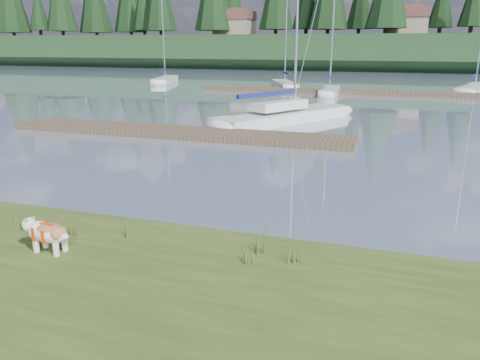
% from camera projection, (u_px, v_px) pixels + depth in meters
% --- Properties ---
extents(ground, '(200.00, 200.00, 0.00)m').
position_uv_depth(ground, '(329.00, 93.00, 38.98)').
color(ground, gray).
rests_on(ground, ground).
extents(ridge, '(200.00, 20.00, 5.00)m').
position_uv_depth(ridge, '(366.00, 52.00, 77.45)').
color(ridge, black).
rests_on(ridge, ground).
extents(bulldog, '(0.99, 0.45, 0.59)m').
position_uv_depth(bulldog, '(48.00, 232.00, 8.43)').
color(bulldog, silver).
rests_on(bulldog, bank).
extents(sailboat_main, '(6.57, 9.59, 14.15)m').
position_uv_depth(sailboat_main, '(293.00, 113.00, 24.93)').
color(sailboat_main, silver).
rests_on(sailboat_main, ground).
extents(dock_near, '(16.00, 2.00, 0.30)m').
position_uv_depth(dock_near, '(174.00, 132.00, 21.01)').
color(dock_near, '#4C3D2C').
rests_on(dock_near, ground).
extents(dock_far, '(26.00, 2.20, 0.30)m').
position_uv_depth(dock_far, '(353.00, 92.00, 38.34)').
color(dock_far, '#4C3D2C').
rests_on(dock_far, ground).
extents(sailboat_bg_0, '(3.53, 7.83, 11.21)m').
position_uv_depth(sailboat_bg_0, '(166.00, 79.00, 49.45)').
color(sailboat_bg_0, silver).
rests_on(sailboat_bg_0, ground).
extents(sailboat_bg_1, '(4.14, 7.19, 10.85)m').
position_uv_depth(sailboat_bg_1, '(284.00, 84.00, 43.87)').
color(sailboat_bg_1, silver).
rests_on(sailboat_bg_1, ground).
extents(sailboat_bg_2, '(1.48, 6.15, 9.38)m').
position_uv_depth(sailboat_bg_2, '(330.00, 90.00, 37.59)').
color(sailboat_bg_2, silver).
rests_on(sailboat_bg_2, ground).
extents(sailboat_bg_3, '(4.23, 8.76, 12.63)m').
position_uv_depth(sailboat_bg_3, '(477.00, 87.00, 40.28)').
color(sailboat_bg_3, silver).
rests_on(sailboat_bg_3, ground).
extents(weed_0, '(0.17, 0.14, 0.50)m').
position_uv_depth(weed_0, '(74.00, 225.00, 9.18)').
color(weed_0, '#475B23').
rests_on(weed_0, bank).
extents(weed_1, '(0.17, 0.14, 0.46)m').
position_uv_depth(weed_1, '(125.00, 227.00, 9.15)').
color(weed_1, '#475B23').
rests_on(weed_1, bank).
extents(weed_2, '(0.17, 0.14, 0.67)m').
position_uv_depth(weed_2, '(261.00, 238.00, 8.39)').
color(weed_2, '#475B23').
rests_on(weed_2, bank).
extents(weed_3, '(0.17, 0.14, 0.44)m').
position_uv_depth(weed_3, '(16.00, 214.00, 9.87)').
color(weed_3, '#475B23').
rests_on(weed_3, bank).
extents(weed_4, '(0.17, 0.14, 0.44)m').
position_uv_depth(weed_4, '(249.00, 253.00, 8.02)').
color(weed_4, '#475B23').
rests_on(weed_4, bank).
extents(weed_5, '(0.17, 0.14, 0.54)m').
position_uv_depth(weed_5, '(296.00, 250.00, 8.03)').
color(weed_5, '#475B23').
rests_on(weed_5, bank).
extents(mud_lip, '(60.00, 0.50, 0.14)m').
position_uv_depth(mud_lip, '(125.00, 231.00, 10.18)').
color(mud_lip, '#33281C').
rests_on(mud_lip, ground).
extents(conifer_1, '(4.40, 4.40, 11.30)m').
position_uv_depth(conifer_1, '(143.00, 1.00, 85.20)').
color(conifer_1, '#382619').
rests_on(conifer_1, ridge).
extents(house_0, '(6.30, 5.30, 4.65)m').
position_uv_depth(house_0, '(235.00, 23.00, 79.99)').
color(house_0, gray).
rests_on(house_0, ridge).
extents(house_1, '(6.30, 5.30, 4.65)m').
position_uv_depth(house_1, '(407.00, 21.00, 72.47)').
color(house_1, gray).
rests_on(house_1, ridge).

